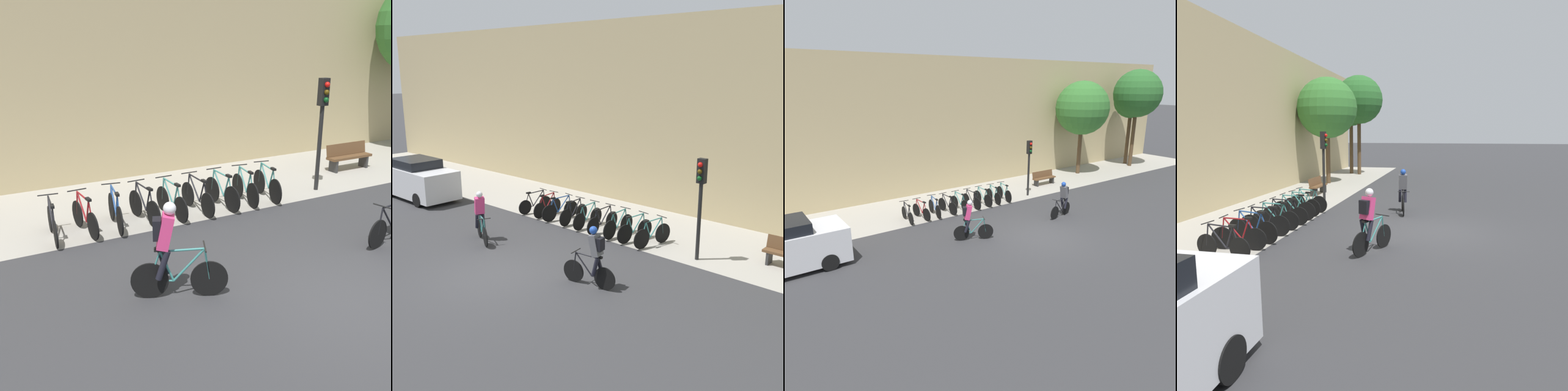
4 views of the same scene
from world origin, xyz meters
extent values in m
plane|color=#333335|center=(0.00, 0.00, 0.00)|extent=(200.00, 200.00, 0.00)
cube|color=#A39E93|center=(0.00, 6.75, 0.00)|extent=(44.00, 4.50, 0.01)
cube|color=tan|center=(0.00, 9.30, 3.95)|extent=(44.00, 0.60, 7.90)
cylinder|color=black|center=(-2.09, 1.28, 0.33)|extent=(0.62, 0.31, 0.67)
cylinder|color=black|center=(-3.04, 1.71, 0.33)|extent=(0.62, 0.31, 0.67)
cylinder|color=teal|center=(-2.41, 1.42, 0.62)|extent=(0.54, 0.27, 0.62)
cylinder|color=teal|center=(-2.76, 1.58, 0.60)|extent=(0.26, 0.15, 0.58)
cylinder|color=teal|center=(-2.52, 1.47, 0.90)|extent=(0.72, 0.36, 0.07)
cylinder|color=teal|center=(-2.85, 1.62, 0.33)|extent=(0.39, 0.20, 0.05)
cylinder|color=teal|center=(-2.95, 1.67, 0.61)|extent=(0.21, 0.12, 0.56)
cylinder|color=teal|center=(-2.13, 1.29, 0.62)|extent=(0.12, 0.08, 0.59)
cylinder|color=black|center=(-2.17, 1.31, 0.95)|extent=(0.22, 0.43, 0.03)
cube|color=black|center=(-2.87, 1.63, 0.92)|extent=(0.22, 0.16, 0.06)
cube|color=#DB3875|center=(-2.77, 1.59, 1.25)|extent=(0.42, 0.42, 0.63)
sphere|color=silver|center=(-2.70, 1.56, 1.66)|extent=(0.29, 0.29, 0.22)
cylinder|color=black|center=(-2.87, 1.51, 0.68)|extent=(0.30, 0.21, 0.56)
cylinder|color=black|center=(-2.77, 1.71, 0.68)|extent=(0.26, 0.20, 0.56)
cube|color=black|center=(-2.90, 1.65, 1.30)|extent=(0.24, 0.29, 0.36)
cylinder|color=black|center=(2.09, 1.26, 0.33)|extent=(0.65, 0.15, 0.66)
cylinder|color=black|center=(2.43, 1.32, 0.61)|extent=(0.56, 0.14, 0.62)
cylinder|color=black|center=(2.13, 1.26, 0.62)|extent=(0.12, 0.06, 0.58)
cylinder|color=black|center=(2.17, 1.27, 0.95)|extent=(0.11, 0.46, 0.03)
cylinder|color=black|center=(-3.84, 5.65, 0.31)|extent=(0.10, 0.61, 0.61)
cylinder|color=black|center=(-3.95, 4.63, 0.31)|extent=(0.10, 0.61, 0.61)
cylinder|color=black|center=(-3.88, 5.30, 0.59)|extent=(0.10, 0.56, 0.62)
cylinder|color=black|center=(-3.92, 4.93, 0.57)|extent=(0.07, 0.27, 0.58)
cylinder|color=black|center=(-3.89, 5.19, 0.87)|extent=(0.12, 0.76, 0.07)
cylinder|color=black|center=(-3.93, 4.84, 0.30)|extent=(0.08, 0.41, 0.05)
cylinder|color=black|center=(-3.94, 4.72, 0.58)|extent=(0.06, 0.22, 0.56)
cylinder|color=black|center=(-3.84, 5.61, 0.60)|extent=(0.05, 0.12, 0.59)
cylinder|color=black|center=(-3.85, 5.57, 0.93)|extent=(0.46, 0.08, 0.03)
cube|color=black|center=(-3.93, 4.82, 0.90)|extent=(0.10, 0.21, 0.06)
cylinder|color=black|center=(-3.19, 5.62, 0.32)|extent=(0.08, 0.64, 0.64)
cylinder|color=black|center=(-3.12, 4.66, 0.32)|extent=(0.08, 0.64, 0.64)
cylinder|color=maroon|center=(-3.16, 5.30, 0.60)|extent=(0.08, 0.53, 0.62)
cylinder|color=maroon|center=(-3.14, 4.94, 0.59)|extent=(0.06, 0.25, 0.58)
cylinder|color=maroon|center=(-3.16, 5.19, 0.89)|extent=(0.10, 0.72, 0.07)
cylinder|color=maroon|center=(-3.13, 4.85, 0.31)|extent=(0.06, 0.39, 0.05)
cylinder|color=maroon|center=(-3.12, 4.75, 0.60)|extent=(0.05, 0.21, 0.56)
cylinder|color=maroon|center=(-3.19, 5.59, 0.61)|extent=(0.04, 0.12, 0.58)
cylinder|color=black|center=(-3.18, 5.55, 0.94)|extent=(0.46, 0.06, 0.03)
cube|color=black|center=(-3.13, 4.83, 0.91)|extent=(0.10, 0.21, 0.06)
cylinder|color=black|center=(-2.33, 5.66, 0.34)|extent=(0.14, 0.68, 0.69)
cylinder|color=black|center=(-2.49, 4.62, 0.34)|extent=(0.14, 0.68, 0.69)
cylinder|color=#1E478C|center=(-2.38, 5.31, 0.62)|extent=(0.13, 0.58, 0.62)
cylinder|color=#1E478C|center=(-2.44, 4.92, 0.61)|extent=(0.08, 0.27, 0.58)
cylinder|color=#1E478C|center=(-2.40, 5.19, 0.91)|extent=(0.16, 0.78, 0.07)
cylinder|color=#1E478C|center=(-2.46, 4.83, 0.33)|extent=(0.10, 0.42, 0.05)
cylinder|color=#1E478C|center=(-2.48, 4.72, 0.62)|extent=(0.07, 0.22, 0.56)
cylinder|color=#1E478C|center=(-2.33, 5.62, 0.63)|extent=(0.05, 0.12, 0.59)
cylinder|color=black|center=(-2.34, 5.58, 0.96)|extent=(0.46, 0.10, 0.03)
cube|color=black|center=(-2.46, 4.81, 0.93)|extent=(0.11, 0.21, 0.06)
cylinder|color=black|center=(-1.70, 5.63, 0.34)|extent=(0.08, 0.67, 0.67)
cylinder|color=black|center=(-1.63, 4.66, 0.34)|extent=(0.08, 0.67, 0.67)
cylinder|color=black|center=(-1.68, 5.30, 0.62)|extent=(0.08, 0.54, 0.62)
cylinder|color=black|center=(-1.65, 4.94, 0.60)|extent=(0.06, 0.25, 0.58)
cylinder|color=black|center=(-1.67, 5.19, 0.90)|extent=(0.09, 0.72, 0.07)
cylinder|color=black|center=(-1.64, 4.85, 0.33)|extent=(0.06, 0.39, 0.05)
cylinder|color=black|center=(-1.64, 4.74, 0.61)|extent=(0.05, 0.21, 0.56)
cylinder|color=black|center=(-1.70, 5.59, 0.63)|extent=(0.04, 0.12, 0.58)
cylinder|color=black|center=(-1.69, 5.55, 0.96)|extent=(0.46, 0.06, 0.03)
cube|color=black|center=(-1.64, 4.83, 0.93)|extent=(0.09, 0.21, 0.06)
cylinder|color=black|center=(-0.94, 5.64, 0.33)|extent=(0.06, 0.66, 0.66)
cylinder|color=black|center=(-0.90, 4.65, 0.33)|extent=(0.06, 0.66, 0.66)
cylinder|color=teal|center=(-0.93, 5.30, 0.61)|extent=(0.06, 0.55, 0.62)
cylinder|color=teal|center=(-0.91, 4.93, 0.60)|extent=(0.05, 0.26, 0.58)
cylinder|color=teal|center=(-0.92, 5.19, 0.89)|extent=(0.06, 0.73, 0.07)
cylinder|color=teal|center=(-0.91, 4.85, 0.32)|extent=(0.05, 0.40, 0.05)
cylinder|color=teal|center=(-0.91, 4.74, 0.60)|extent=(0.04, 0.21, 0.56)
cylinder|color=teal|center=(-0.94, 5.60, 0.62)|extent=(0.04, 0.12, 0.58)
cylinder|color=black|center=(-0.93, 5.56, 0.95)|extent=(0.46, 0.04, 0.03)
cube|color=black|center=(-0.91, 4.83, 0.92)|extent=(0.09, 0.20, 0.06)
cylinder|color=black|center=(-0.18, 5.67, 0.33)|extent=(0.04, 0.65, 0.65)
cylinder|color=black|center=(-0.17, 4.61, 0.33)|extent=(0.04, 0.65, 0.65)
cylinder|color=black|center=(-0.18, 5.31, 0.61)|extent=(0.04, 0.58, 0.62)
cylinder|color=black|center=(-0.17, 4.92, 0.59)|extent=(0.04, 0.27, 0.58)
cylinder|color=black|center=(-0.18, 5.19, 0.89)|extent=(0.04, 0.78, 0.07)
cylinder|color=black|center=(-0.17, 4.82, 0.32)|extent=(0.03, 0.42, 0.05)
cylinder|color=black|center=(-0.17, 4.71, 0.60)|extent=(0.03, 0.22, 0.56)
cylinder|color=black|center=(-0.18, 5.63, 0.62)|extent=(0.04, 0.12, 0.59)
cylinder|color=black|center=(-0.18, 5.58, 0.95)|extent=(0.46, 0.03, 0.03)
cube|color=black|center=(-0.17, 4.80, 0.92)|extent=(0.08, 0.20, 0.06)
cylinder|color=black|center=(0.56, 5.63, 0.35)|extent=(0.05, 0.70, 0.70)
cylinder|color=black|center=(0.58, 4.65, 0.35)|extent=(0.05, 0.70, 0.70)
cylinder|color=teal|center=(0.56, 5.30, 0.63)|extent=(0.05, 0.54, 0.62)
cylinder|color=teal|center=(0.57, 4.94, 0.62)|extent=(0.04, 0.25, 0.58)
cylinder|color=teal|center=(0.57, 5.19, 0.92)|extent=(0.05, 0.73, 0.07)
cylinder|color=teal|center=(0.57, 4.85, 0.34)|extent=(0.04, 0.40, 0.05)
cylinder|color=teal|center=(0.58, 4.74, 0.63)|extent=(0.04, 0.21, 0.56)
cylinder|color=teal|center=(0.56, 5.59, 0.64)|extent=(0.04, 0.11, 0.58)
cylinder|color=black|center=(0.56, 5.56, 0.97)|extent=(0.46, 0.04, 0.03)
cube|color=black|center=(0.57, 4.83, 0.94)|extent=(0.08, 0.20, 0.06)
cylinder|color=black|center=(1.39, 5.62, 0.34)|extent=(0.14, 0.68, 0.69)
cylinder|color=black|center=(1.23, 4.67, 0.34)|extent=(0.14, 0.68, 0.69)
cylinder|color=teal|center=(1.34, 5.29, 0.62)|extent=(0.12, 0.53, 0.62)
cylinder|color=teal|center=(1.28, 4.94, 0.61)|extent=(0.08, 0.25, 0.58)
cylinder|color=teal|center=(1.32, 5.19, 0.91)|extent=(0.15, 0.71, 0.07)
cylinder|color=teal|center=(1.27, 4.86, 0.33)|extent=(0.09, 0.39, 0.05)
cylinder|color=teal|center=(1.25, 4.75, 0.62)|extent=(0.06, 0.21, 0.56)
cylinder|color=teal|center=(1.38, 5.58, 0.63)|extent=(0.05, 0.12, 0.58)
cylinder|color=black|center=(1.38, 5.54, 0.96)|extent=(0.46, 0.10, 0.03)
cube|color=black|center=(1.26, 4.84, 0.93)|extent=(0.11, 0.21, 0.06)
cylinder|color=black|center=(2.14, 5.63, 0.35)|extent=(0.16, 0.69, 0.70)
cylinder|color=black|center=(1.97, 4.65, 0.35)|extent=(0.16, 0.69, 0.70)
cylinder|color=teal|center=(2.08, 5.30, 0.63)|extent=(0.14, 0.55, 0.62)
cylinder|color=teal|center=(2.02, 4.94, 0.61)|extent=(0.08, 0.26, 0.58)
cylinder|color=teal|center=(2.06, 5.19, 0.91)|extent=(0.17, 0.74, 0.07)
cylinder|color=teal|center=(2.00, 4.85, 0.34)|extent=(0.10, 0.40, 0.05)
cylinder|color=teal|center=(1.98, 4.74, 0.62)|extent=(0.07, 0.21, 0.56)
cylinder|color=teal|center=(2.14, 5.60, 0.64)|extent=(0.06, 0.12, 0.58)
cylinder|color=black|center=(2.13, 5.56, 0.97)|extent=(0.46, 0.11, 0.03)
cube|color=black|center=(2.00, 4.83, 0.94)|extent=(0.11, 0.21, 0.06)
cylinder|color=black|center=(3.82, 5.08, 1.62)|extent=(0.12, 0.12, 3.25)
cube|color=black|center=(3.82, 5.08, 2.87)|extent=(0.26, 0.20, 0.76)
sphere|color=red|center=(3.82, 4.95, 3.08)|extent=(0.15, 0.15, 0.15)
sphere|color=#4C380A|center=(3.82, 4.95, 2.87)|extent=(0.15, 0.15, 0.15)
sphere|color=#0C4719|center=(3.82, 4.95, 2.66)|extent=(0.15, 0.15, 0.15)
cube|color=brown|center=(6.35, 6.27, 0.45)|extent=(1.74, 0.40, 0.08)
cube|color=brown|center=(6.35, 6.45, 0.69)|extent=(1.74, 0.12, 0.40)
cube|color=#2D2D2D|center=(5.65, 6.27, 0.23)|extent=(0.08, 0.36, 0.45)
cube|color=#2D2D2D|center=(7.04, 6.27, 0.23)|extent=(0.08, 0.36, 0.45)
camera|label=1|loc=(-6.01, -5.34, 4.43)|focal=45.00mm
camera|label=2|loc=(11.04, -7.96, 5.90)|focal=45.00mm
camera|label=3|loc=(-11.09, -10.87, 6.45)|focal=35.00mm
camera|label=4|loc=(-12.31, -0.56, 3.22)|focal=35.00mm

